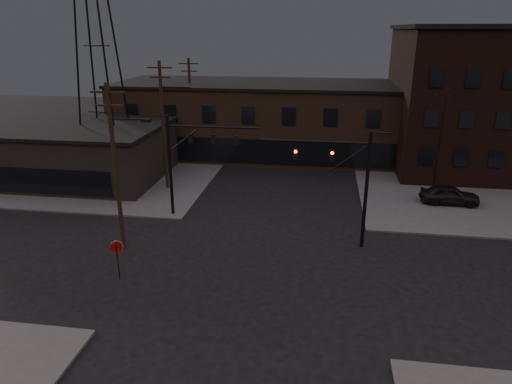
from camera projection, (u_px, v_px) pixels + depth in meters
The scene contains 18 objects.
ground at pixel (258, 272), 27.84m from camera, with size 140.00×140.00×0.00m, color black.
sidewalk_ne at pixel (509, 178), 45.23m from camera, with size 30.00×30.00×0.15m, color #474744.
sidewalk_nw at pixel (93, 160), 51.36m from camera, with size 30.00×30.00×0.15m, color #474744.
building_row at pixel (293, 121), 52.56m from camera, with size 40.00×12.00×8.00m, color #483326.
building_right at pixel (507, 101), 46.62m from camera, with size 22.00×16.00×14.00m, color black.
building_left at pixel (80, 153), 44.68m from camera, with size 16.00×12.00×5.00m, color black.
traffic_signal_near at pixel (349, 177), 29.62m from camera, with size 7.12×0.24×8.00m.
traffic_signal_far at pixel (185, 155), 34.53m from camera, with size 7.12×0.24×8.00m.
stop_sign at pixel (117, 251), 26.49m from camera, with size 0.72×0.33×2.48m.
utility_pole_near at pixel (116, 164), 29.04m from camera, with size 3.70×0.28×11.00m.
utility_pole_mid at pixel (164, 123), 40.26m from camera, with size 3.70×0.28×11.50m.
utility_pole_far at pixel (191, 106), 51.70m from camera, with size 2.20×0.28×11.00m.
transmission_tower at pixel (97, 46), 42.89m from camera, with size 7.00×7.00×25.00m, color black, non-canonical shape.
lot_light_a at pixel (440, 139), 37.20m from camera, with size 1.50×0.28×9.14m.
lot_light_b at pixel (497, 129), 41.02m from camera, with size 1.50×0.28×9.14m.
parked_car_lot_a at pixel (450, 195), 38.07m from camera, with size 1.90×4.72×1.61m, color black.
parked_car_lot_b at pixel (450, 162), 47.70m from camera, with size 2.09×5.13×1.49m, color silver.
car_crossing at pixel (273, 153), 51.55m from camera, with size 1.73×4.95×1.63m, color black.
Camera 1 is at (3.53, -24.30, 14.01)m, focal length 32.00 mm.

